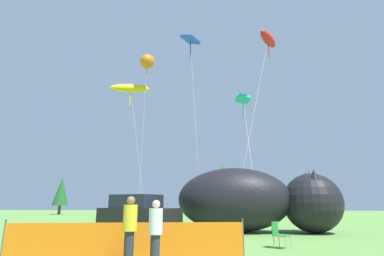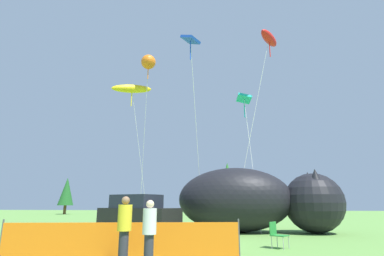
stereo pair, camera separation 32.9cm
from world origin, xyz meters
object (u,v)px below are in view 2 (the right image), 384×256
folding_chair (277,233)px  parked_car (138,215)px  kite_red_lizard (269,39)px  kite_orange_flower (148,63)px  kite_teal_diamond (244,101)px  spectator_in_white_shirt (149,230)px  kite_yellow_hero (132,89)px  inflatable_cat (255,202)px  kite_blue_box (191,44)px  spectator_in_grey_shirt (124,226)px

folding_chair → parked_car: bearing=-175.3°
kite_red_lizard → kite_orange_flower: bearing=171.9°
kite_orange_flower → kite_teal_diamond: (6.60, -0.03, -3.17)m
parked_car → spectator_in_white_shirt: 7.54m
parked_car → kite_yellow_hero: 9.77m
folding_chair → spectator_in_white_shirt: spectator_in_white_shirt is taller
folding_chair → kite_teal_diamond: kite_teal_diamond is taller
inflatable_cat → kite_orange_flower: 11.94m
kite_teal_diamond → kite_blue_box: bearing=-136.2°
parked_car → kite_yellow_hero: bearing=139.6°
inflatable_cat → kite_teal_diamond: (-0.24, 1.60, 6.49)m
kite_orange_flower → kite_teal_diamond: bearing=-0.2°
folding_chair → kite_red_lizard: size_ratio=0.07×
folding_chair → kite_blue_box: bearing=164.1°
inflatable_cat → kite_yellow_hero: kite_yellow_hero is taller
folding_chair → inflatable_cat: bearing=126.6°
spectator_in_white_shirt → kite_yellow_hero: bearing=112.0°
spectator_in_grey_shirt → spectator_in_white_shirt: spectator_in_grey_shirt is taller
parked_car → kite_teal_diamond: size_ratio=0.51×
folding_chair → spectator_in_white_shirt: (-3.69, -3.65, 0.36)m
parked_car → kite_teal_diamond: bearing=57.7°
kite_yellow_hero → folding_chair: bearing=-43.1°
spectator_in_grey_shirt → kite_blue_box: 12.49m
inflatable_cat → kite_red_lizard: (1.44, 0.45, 10.21)m
kite_teal_diamond → kite_blue_box: (-3.16, -3.04, 2.63)m
kite_blue_box → spectator_in_white_shirt: bearing=-90.2°
inflatable_cat → spectator_in_white_shirt: (-3.43, -9.44, -0.73)m
folding_chair → kite_blue_box: size_ratio=0.08×
kite_red_lizard → kite_blue_box: bearing=-158.7°
kite_red_lizard → kite_yellow_hero: size_ratio=1.22×
spectator_in_grey_shirt → kite_yellow_hero: size_ratio=0.17×
kite_orange_flower → kite_red_lizard: kite_red_lizard is taller
spectator_in_grey_shirt → kite_orange_flower: kite_orange_flower is taller
parked_car → inflatable_cat: 6.38m
spectator_in_grey_shirt → kite_orange_flower: size_ratio=0.15×
inflatable_cat → kite_blue_box: size_ratio=0.79×
folding_chair → spectator_in_white_shirt: 5.20m
parked_car → kite_red_lizard: bearing=43.7°
parked_car → kite_yellow_hero: size_ratio=0.43×
kite_red_lizard → folding_chair: bearing=-100.7°
folding_chair → spectator_in_white_shirt: bearing=-101.2°
kite_red_lizard → kite_yellow_hero: bearing=170.7°
spectator_in_white_shirt → kite_yellow_hero: kite_yellow_hero is taller
inflatable_cat → spectator_in_white_shirt: bearing=-109.7°
inflatable_cat → parked_car: bearing=-158.2°
kite_orange_flower → kite_blue_box: bearing=-41.8°
kite_teal_diamond → kite_yellow_hero: size_ratio=0.85×
parked_car → kite_yellow_hero: (-2.16, 4.32, 8.50)m
folding_chair → kite_blue_box: kite_blue_box is taller
parked_car → kite_orange_flower: kite_orange_flower is taller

